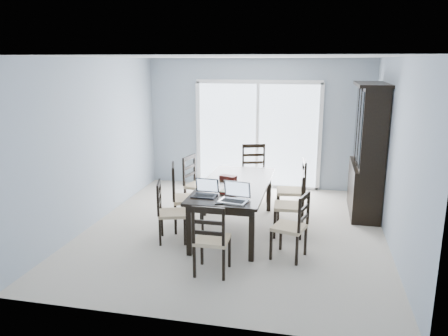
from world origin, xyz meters
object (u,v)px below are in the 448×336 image
(chair_left_near, at_px, (166,205))
(game_box, at_px, (228,178))
(chair_left_mid, at_px, (181,190))
(chair_right_far, at_px, (297,183))
(chair_end_far, at_px, (254,166))
(chair_right_mid, at_px, (295,198))
(cell_phone, at_px, (219,204))
(laptop_dark, at_px, (204,193))
(hot_tub, at_px, (225,152))
(china_hutch, at_px, (368,152))
(chair_end_near, at_px, (210,233))
(chair_right_near, at_px, (296,219))
(dining_table, at_px, (234,188))
(laptop_silver, at_px, (233,197))
(chair_left_far, at_px, (195,178))

(chair_left_near, bearing_deg, game_box, 121.76)
(chair_left_mid, relative_size, chair_right_far, 1.04)
(chair_left_mid, xyz_separation_m, chair_end_far, (0.86, 1.81, -0.01))
(chair_right_mid, distance_m, game_box, 1.08)
(chair_right_mid, distance_m, cell_phone, 1.37)
(chair_right_mid, xyz_separation_m, laptop_dark, (-1.19, -0.73, 0.22))
(laptop_dark, bearing_deg, hot_tub, 101.36)
(chair_left_mid, relative_size, hot_tub, 0.64)
(cell_phone, xyz_separation_m, game_box, (-0.12, 1.19, 0.03))
(china_hutch, relative_size, chair_end_far, 1.86)
(chair_end_near, bearing_deg, game_box, 94.16)
(chair_right_mid, xyz_separation_m, cell_phone, (-0.92, -1.00, 0.17))
(chair_left_near, bearing_deg, chair_right_near, 68.11)
(dining_table, height_order, laptop_silver, laptop_silver)
(china_hutch, distance_m, chair_right_far, 1.32)
(chair_right_mid, height_order, chair_end_far, chair_end_far)
(china_hutch, distance_m, chair_left_mid, 3.17)
(chair_right_near, bearing_deg, laptop_silver, 110.41)
(chair_end_near, distance_m, chair_end_far, 3.18)
(china_hutch, height_order, chair_right_mid, china_hutch)
(chair_left_near, relative_size, chair_right_mid, 0.93)
(chair_left_near, relative_size, game_box, 4.03)
(chair_left_mid, relative_size, game_box, 4.70)
(chair_end_near, bearing_deg, laptop_dark, 109.22)
(chair_left_near, xyz_separation_m, chair_end_far, (0.93, 2.28, 0.08))
(chair_left_near, height_order, chair_end_near, chair_end_near)
(cell_phone, bearing_deg, hot_tub, 87.93)
(hot_tub, bearing_deg, chair_right_far, -56.78)
(chair_end_near, relative_size, laptop_dark, 3.10)
(chair_left_near, height_order, chair_left_far, chair_left_far)
(laptop_dark, xyz_separation_m, hot_tub, (-0.61, 4.18, -0.32))
(chair_left_near, bearing_deg, hot_tub, 164.89)
(dining_table, xyz_separation_m, chair_end_near, (-0.00, -1.50, -0.11))
(chair_right_far, relative_size, hot_tub, 0.61)
(dining_table, relative_size, chair_right_mid, 2.00)
(chair_right_far, height_order, laptop_silver, chair_right_far)
(laptop_silver, bearing_deg, chair_left_near, 174.44)
(chair_left_far, relative_size, cell_phone, 10.14)
(chair_left_far, relative_size, game_box, 4.38)
(chair_right_mid, bearing_deg, laptop_silver, 136.09)
(chair_left_far, bearing_deg, china_hutch, 112.23)
(chair_right_near, height_order, cell_phone, chair_right_near)
(chair_right_far, distance_m, laptop_dark, 1.88)
(game_box, bearing_deg, cell_phone, -84.03)
(chair_left_mid, relative_size, laptop_dark, 3.50)
(chair_left_far, height_order, game_box, chair_left_far)
(chair_right_mid, bearing_deg, dining_table, 86.97)
(chair_end_near, distance_m, game_box, 1.71)
(chair_end_far, xyz_separation_m, game_box, (-0.19, -1.49, 0.16))
(china_hutch, distance_m, game_box, 2.42)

